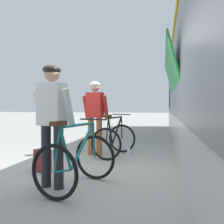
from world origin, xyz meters
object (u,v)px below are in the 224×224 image
at_px(backpack_on_platform, 42,161).
at_px(water_bottle_by_the_backpack, 57,165).
at_px(bicycle_near_teal, 77,161).
at_px(water_bottle_near_the_bikes, 129,152).
at_px(bicycle_far_black, 115,139).
at_px(cyclist_near_in_white, 52,115).
at_px(cyclist_far_in_red, 95,111).

height_order(backpack_on_platform, water_bottle_by_the_backpack, backpack_on_platform).
xyz_separation_m(bicycle_near_teal, water_bottle_near_the_bikes, (0.40, 2.48, -0.31)).
distance_m(bicycle_near_teal, water_bottle_near_the_bikes, 2.53).
bearing_deg(backpack_on_platform, bicycle_far_black, 80.72).
xyz_separation_m(cyclist_near_in_white, water_bottle_near_the_bikes, (0.76, 2.50, -0.96)).
relative_size(bicycle_far_black, backpack_on_platform, 2.95).
bearing_deg(bicycle_far_black, water_bottle_by_the_backpack, -117.41).
relative_size(bicycle_far_black, water_bottle_near_the_bikes, 6.32).
bearing_deg(backpack_on_platform, water_bottle_near_the_bikes, 74.66).
height_order(cyclist_near_in_white, bicycle_far_black, cyclist_near_in_white).
relative_size(cyclist_near_in_white, bicycle_near_teal, 1.46).
bearing_deg(backpack_on_platform, cyclist_far_in_red, 95.00).
bearing_deg(bicycle_near_teal, cyclist_far_in_red, 99.35).
xyz_separation_m(bicycle_far_black, water_bottle_near_the_bikes, (0.32, 0.08, -0.31)).
distance_m(backpack_on_platform, water_bottle_near_the_bikes, 2.17).
bearing_deg(bicycle_far_black, cyclist_near_in_white, -100.36).
height_order(cyclist_far_in_red, bicycle_far_black, cyclist_far_in_red).
bearing_deg(bicycle_far_black, backpack_on_platform, -121.39).
distance_m(cyclist_near_in_white, backpack_on_platform, 1.29).
height_order(bicycle_far_black, backpack_on_platform, bicycle_far_black).
distance_m(bicycle_far_black, water_bottle_near_the_bikes, 0.45).
relative_size(cyclist_near_in_white, water_bottle_by_the_backpack, 8.33).
height_order(cyclist_far_in_red, backpack_on_platform, cyclist_far_in_red).
distance_m(bicycle_far_black, backpack_on_platform, 1.93).
xyz_separation_m(cyclist_far_in_red, water_bottle_by_the_backpack, (-0.30, -1.54, -0.95)).
xyz_separation_m(cyclist_far_in_red, backpack_on_platform, (-0.51, -1.67, -0.85)).
height_order(cyclist_far_in_red, water_bottle_by_the_backpack, cyclist_far_in_red).
xyz_separation_m(bicycle_far_black, water_bottle_by_the_backpack, (-0.78, -1.50, -0.30)).
height_order(cyclist_near_in_white, bicycle_near_teal, cyclist_near_in_white).
bearing_deg(backpack_on_platform, cyclist_near_in_white, -32.60).
bearing_deg(cyclist_far_in_red, water_bottle_by_the_backpack, -100.88).
bearing_deg(water_bottle_near_the_bikes, cyclist_near_in_white, -106.93).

